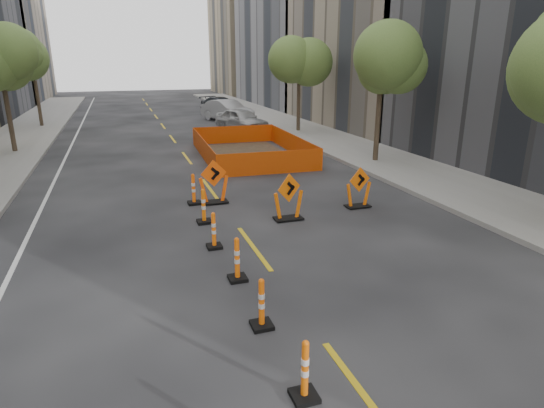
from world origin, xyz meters
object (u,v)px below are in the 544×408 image
object	(u,v)px
channelizer_6	(204,206)
channelizer_7	(194,189)
channelizer_5	(214,230)
parked_car_far	(221,105)
chevron_sign_right	(359,187)
parked_car_near	(241,120)
chevron_sign_center	(289,197)
channelizer_2	(305,370)
channelizer_4	(237,259)
parked_car_mid	(227,111)
channelizer_3	(262,303)
chevron_sign_left	(214,182)

from	to	relation	value
channelizer_6	channelizer_7	xyz separation A→B (m)	(0.02, 1.98, -0.00)
channelizer_5	parked_car_far	xyz separation A→B (m)	(6.91, 30.48, 0.23)
chevron_sign_right	parked_car_near	distance (m)	17.65
channelizer_6	chevron_sign_center	distance (m)	2.59
channelizer_2	channelizer_4	bearing A→B (deg)	89.96
channelizer_2	parked_car_near	distance (m)	26.08
channelizer_6	parked_car_far	distance (m)	29.31
channelizer_6	parked_car_near	size ratio (longest dim) A/B	0.24
parked_car_mid	channelizer_6	bearing A→B (deg)	-128.78
channelizer_2	chevron_sign_center	distance (m)	7.79
chevron_sign_right	channelizer_7	bearing A→B (deg)	145.91
channelizer_3	chevron_sign_right	xyz separation A→B (m)	(5.18, 5.82, 0.19)
channelizer_4	chevron_sign_right	size ratio (longest dim) A/B	0.74
chevron_sign_left	chevron_sign_center	bearing A→B (deg)	-61.65
channelizer_2	parked_car_near	size ratio (longest dim) A/B	0.22
channelizer_6	channelizer_2	bearing A→B (deg)	-89.78
channelizer_2	channelizer_3	world-z (taller)	channelizer_3
chevron_sign_right	parked_car_mid	distance (m)	23.04
channelizer_2	channelizer_4	world-z (taller)	channelizer_4
channelizer_4	channelizer_2	bearing A→B (deg)	-90.04
channelizer_4	parked_car_near	size ratio (longest dim) A/B	0.23
chevron_sign_left	parked_car_near	size ratio (longest dim) A/B	0.34
parked_car_near	channelizer_2	bearing A→B (deg)	-123.27
channelizer_3	chevron_sign_center	distance (m)	5.97
channelizer_5	channelizer_3	bearing A→B (deg)	-88.82
channelizer_3	channelizer_6	size ratio (longest dim) A/B	0.92
parked_car_mid	channelizer_5	bearing A→B (deg)	-127.85
channelizer_7	chevron_sign_left	distance (m)	0.73
channelizer_5	channelizer_7	bearing A→B (deg)	88.43
chevron_sign_left	chevron_sign_right	distance (m)	4.89
chevron_sign_left	chevron_sign_center	world-z (taller)	chevron_sign_left
chevron_sign_left	channelizer_6	bearing A→B (deg)	-119.77
channelizer_2	channelizer_6	size ratio (longest dim) A/B	0.91
parked_car_mid	channelizer_3	bearing A→B (deg)	-125.84
chevron_sign_left	chevron_sign_right	xyz separation A→B (m)	(4.47, -1.97, -0.07)
channelizer_2	channelizer_5	world-z (taller)	same
parked_car_far	channelizer_2	bearing A→B (deg)	-122.12
channelizer_5	parked_car_mid	bearing A→B (deg)	76.07
chevron_sign_center	chevron_sign_right	bearing A→B (deg)	-12.85
channelizer_5	channelizer_7	distance (m)	3.96
channelizer_2	channelizer_6	distance (m)	7.91
channelizer_5	channelizer_7	world-z (taller)	channelizer_7
channelizer_3	parked_car_far	distance (m)	35.10
channelizer_7	parked_car_near	xyz separation A→B (m)	(5.80, 15.55, 0.24)
channelizer_7	chevron_sign_right	size ratio (longest dim) A/B	0.78
channelizer_7	parked_car_far	xyz separation A→B (m)	(6.81, 26.52, 0.18)
channelizer_5	parked_car_far	world-z (taller)	parked_car_far
channelizer_4	parked_car_mid	xyz separation A→B (m)	(6.05, 26.86, 0.31)
chevron_sign_left	parked_car_far	world-z (taller)	chevron_sign_left
chevron_sign_right	parked_car_far	xyz separation A→B (m)	(1.65, 28.62, 0.03)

